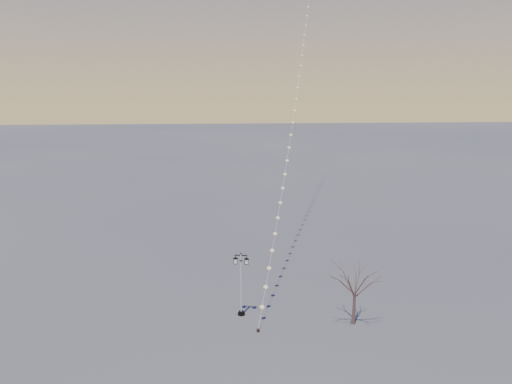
{
  "coord_description": "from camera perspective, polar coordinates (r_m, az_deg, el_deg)",
  "views": [
    {
      "loc": [
        -1.53,
        -30.38,
        16.24
      ],
      "look_at": [
        0.7,
        5.07,
        7.86
      ],
      "focal_mm": 33.75,
      "sensor_mm": 36.0,
      "label": 1
    }
  ],
  "objects": [
    {
      "name": "street_lamp",
      "position": [
        33.95,
        -1.78,
        -10.5
      ],
      "size": [
        1.16,
        0.56,
        4.63
      ],
      "rotation": [
        0.0,
        0.0,
        -0.2
      ],
      "color": "black",
      "rests_on": "ground"
    },
    {
      "name": "ground",
      "position": [
        34.48,
        -0.65,
        -14.83
      ],
      "size": [
        300.0,
        300.0,
        0.0
      ],
      "primitive_type": "plane",
      "color": "#484A49",
      "rests_on": "ground"
    },
    {
      "name": "kite_train",
      "position": [
        51.76,
        4.72,
        13.04
      ],
      "size": [
        11.48,
        45.77,
        32.32
      ],
      "rotation": [
        0.0,
        0.0,
        -0.27
      ],
      "color": "black",
      "rests_on": "ground"
    },
    {
      "name": "bare_tree",
      "position": [
        33.28,
        11.68,
        -10.56
      ],
      "size": [
        2.56,
        2.56,
        4.25
      ],
      "rotation": [
        0.0,
        0.0,
        -0.25
      ],
      "color": "brown",
      "rests_on": "ground"
    }
  ]
}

